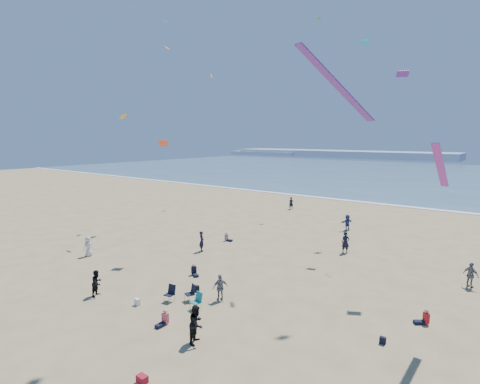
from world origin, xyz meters
The scene contains 13 objects.
ground centered at (0.00, 0.00, 0.00)m, with size 220.00×220.00×0.00m, color tan.
ocean centered at (0.00, 95.00, 0.03)m, with size 220.00×100.00×0.06m, color #476B84.
surf_line centered at (0.00, 45.00, 0.04)m, with size 220.00×1.20×0.08m, color white.
headland_far centered at (-60.00, 170.00, 1.60)m, with size 110.00×20.00×3.20m, color #7A8EA8.
headland_near centered at (-100.00, 165.00, 1.00)m, with size 40.00×14.00×2.00m, color #7A8EA8.
standing_flyers centered at (5.98, 14.13, 0.85)m, with size 35.15×38.63×1.86m.
seated_group centered at (2.58, 6.18, 0.42)m, with size 19.61×20.54×0.84m.
chair_cluster centered at (1.11, 3.78, 0.50)m, with size 2.68×1.53×1.00m.
white_tote centered at (-1.01, 1.97, 0.20)m, with size 0.35×0.20×0.40m, color white.
black_backpack centered at (0.37, 5.55, 0.19)m, with size 0.30×0.22×0.38m, color black.
cooler centered at (4.95, -2.31, 0.15)m, with size 0.45×0.30×0.30m, color maroon.
navy_bag centered at (11.76, 6.53, 0.17)m, with size 0.28×0.18×0.34m, color black.
kites_aloft centered at (8.05, 12.54, 14.67)m, with size 47.98×37.60×27.51m.
Camera 1 is at (16.50, -10.86, 9.80)m, focal length 28.00 mm.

